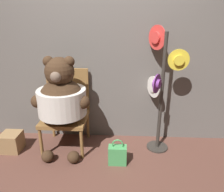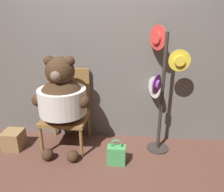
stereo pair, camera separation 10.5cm
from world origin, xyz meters
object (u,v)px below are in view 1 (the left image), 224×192
at_px(hat_display_rack, 161,84).
at_px(handbag_on_ground, 117,155).
at_px(chair, 66,108).
at_px(teddy_bear, 62,99).

xyz_separation_m(hat_display_rack, handbag_on_ground, (-0.51, -0.39, -0.77)).
relative_size(chair, teddy_bear, 0.82).
bearing_deg(hat_display_rack, chair, 178.12).
bearing_deg(teddy_bear, handbag_on_ground, -19.36).
relative_size(hat_display_rack, handbag_on_ground, 4.77).
height_order(hat_display_rack, handbag_on_ground, hat_display_rack).
xyz_separation_m(chair, teddy_bear, (0.01, -0.19, 0.20)).
bearing_deg(teddy_bear, chair, 92.01).
height_order(chair, teddy_bear, teddy_bear).
bearing_deg(handbag_on_ground, hat_display_rack, 37.63).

